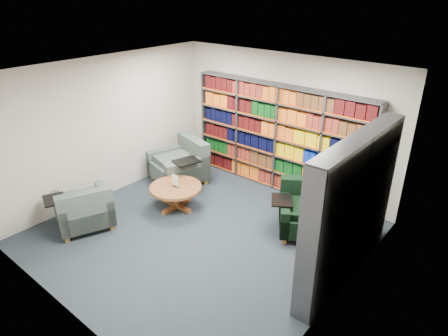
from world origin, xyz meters
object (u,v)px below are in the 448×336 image
Objects in this scene: chair_teal_left at (182,165)px; chair_green_right at (307,211)px; coffee_table at (176,191)px; chair_teal_front at (84,211)px.

chair_green_right is (3.05, 0.06, -0.03)m from chair_teal_left.
chair_teal_left reaches higher than coffee_table.
chair_green_right is 2.49m from coffee_table.
chair_teal_left reaches higher than chair_teal_front.
chair_teal_left is at bearing -178.95° from chair_green_right.
chair_teal_front is at bearing -116.00° from coffee_table.
chair_teal_left reaches higher than chair_green_right.
chair_teal_front reaches higher than coffee_table.
chair_teal_left is 3.05m from chair_green_right.
chair_teal_front is 1.25× the size of coffee_table.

